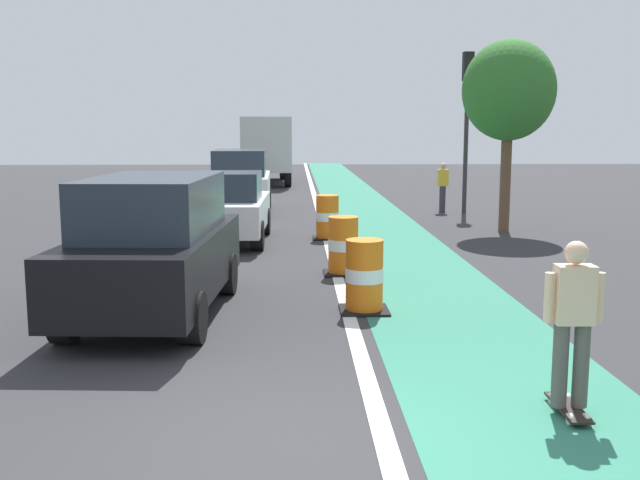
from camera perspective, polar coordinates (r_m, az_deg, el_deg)
name	(u,v)px	position (r m, az deg, el deg)	size (l,w,h in m)	color
ground_plane	(282,449)	(6.57, -2.95, -15.87)	(100.00, 100.00, 0.00)	#2D2D30
bike_lane_strip	(387,239)	(18.32, 5.23, 0.08)	(2.50, 80.00, 0.01)	#2D755B
lane_divider_stripe	(327,239)	(18.20, 0.53, 0.06)	(0.20, 80.00, 0.01)	silver
skateboarder_on_lane	(573,322)	(7.39, 19.00, -6.04)	(0.57, 0.80, 1.69)	black
parked_suv_nearest	(155,246)	(10.93, -12.70, -0.44)	(2.13, 4.70, 2.04)	black
parked_sedan_second	(227,208)	(17.78, -7.25, 2.48)	(1.99, 4.14, 1.70)	silver
parked_suv_third	(240,181)	(23.98, -6.19, 4.57)	(1.99, 4.64, 2.04)	silver
traffic_barrel_front	(364,277)	(11.00, 3.45, -2.85)	(0.73, 0.73, 1.09)	orange
traffic_barrel_mid	(343,246)	(13.81, 1.81, -0.48)	(0.73, 0.73, 1.09)	orange
traffic_barrel_back	(327,218)	(18.21, 0.58, 1.74)	(0.73, 0.73, 1.09)	orange
delivery_truck_down_block	(264,146)	(36.72, -4.34, 7.27)	(2.76, 7.73, 3.23)	beige
traffic_light_corner	(467,103)	(24.21, 11.34, 10.33)	(0.41, 0.32, 5.10)	#2D2D2D
pedestrian_crossing	(443,186)	(24.34, 9.49, 4.16)	(0.34, 0.20, 1.61)	#33333D
street_tree_sidewalk	(509,91)	(20.01, 14.42, 11.09)	(2.40, 2.40, 5.00)	brown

